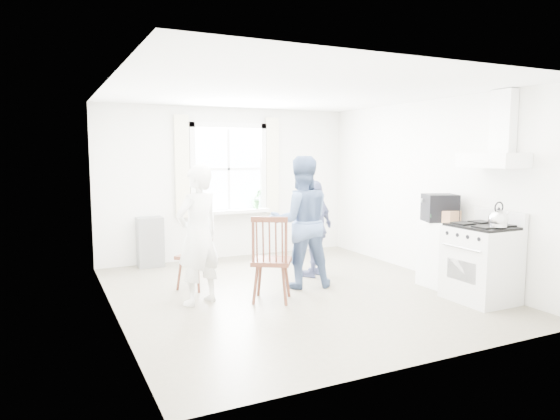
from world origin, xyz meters
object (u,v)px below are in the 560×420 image
(windsor_chair_a, at_px, (201,246))
(person_right, at_px, (315,228))
(low_cabinet, at_px, (444,254))
(person_left, at_px, (198,235))
(windsor_chair_b, at_px, (270,250))
(stereo_stack, at_px, (440,208))
(person_mid, at_px, (301,222))
(gas_stove, at_px, (481,263))

(windsor_chair_a, distance_m, person_right, 1.74)
(low_cabinet, bearing_deg, person_left, 167.88)
(low_cabinet, xyz_separation_m, person_right, (-1.29, 1.29, 0.26))
(person_right, bearing_deg, windsor_chair_b, 9.86)
(stereo_stack, bearing_deg, windsor_chair_b, 173.91)
(low_cabinet, distance_m, person_mid, 2.01)
(low_cabinet, bearing_deg, gas_stove, -95.68)
(windsor_chair_a, xyz_separation_m, person_left, (-0.22, -0.62, 0.26))
(stereo_stack, xyz_separation_m, windsor_chair_b, (-2.42, 0.26, -0.42))
(person_mid, bearing_deg, stereo_stack, 168.87)
(windsor_chair_a, height_order, windsor_chair_b, windsor_chair_b)
(low_cabinet, distance_m, windsor_chair_b, 2.49)
(windsor_chair_a, distance_m, windsor_chair_b, 1.14)
(person_mid, distance_m, person_right, 0.66)
(gas_stove, height_order, person_left, person_left)
(stereo_stack, bearing_deg, person_mid, 155.33)
(stereo_stack, distance_m, windsor_chair_a, 3.28)
(windsor_chair_b, bearing_deg, person_right, 39.33)
(windsor_chair_b, height_order, person_right, person_right)
(stereo_stack, bearing_deg, low_cabinet, -64.45)
(stereo_stack, xyz_separation_m, person_mid, (-1.72, 0.79, -0.19))
(low_cabinet, height_order, person_right, person_right)
(stereo_stack, relative_size, person_right, 0.37)
(person_right, bearing_deg, gas_stove, 92.04)
(low_cabinet, bearing_deg, windsor_chair_b, 172.26)
(gas_stove, xyz_separation_m, person_left, (-3.18, 1.40, 0.36))
(gas_stove, relative_size, low_cabinet, 1.24)
(gas_stove, xyz_separation_m, low_cabinet, (0.07, 0.70, -0.03))
(person_left, bearing_deg, gas_stove, 132.69)
(low_cabinet, xyz_separation_m, windsor_chair_a, (-3.03, 1.32, 0.14))
(windsor_chair_a, bearing_deg, low_cabinet, -23.57)
(person_left, bearing_deg, windsor_chair_a, -132.99)
(person_left, distance_m, person_right, 2.05)
(gas_stove, xyz_separation_m, stereo_stack, (0.03, 0.78, 0.60))
(person_mid, bearing_deg, person_left, 20.04)
(gas_stove, distance_m, stereo_stack, 0.98)
(windsor_chair_b, bearing_deg, stereo_stack, -6.09)
(low_cabinet, bearing_deg, person_right, 134.97)
(gas_stove, height_order, windsor_chair_b, gas_stove)
(person_mid, height_order, person_right, person_mid)
(gas_stove, height_order, person_right, person_right)
(low_cabinet, distance_m, person_right, 1.84)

